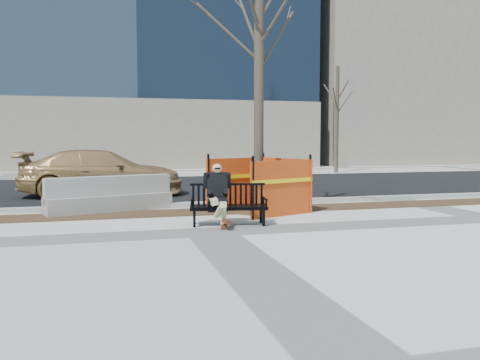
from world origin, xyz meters
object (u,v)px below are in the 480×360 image
object	(u,v)px
tree_fence	(258,212)
jersey_barrier_left	(110,211)
bench	(229,225)
seated_man	(217,225)
sedan	(103,196)

from	to	relation	value
tree_fence	jersey_barrier_left	bearing A→B (deg)	163.84
bench	seated_man	xyz separation A→B (m)	(-0.21, 0.08, 0.00)
jersey_barrier_left	sedan	bearing A→B (deg)	75.06
seated_man	sedan	size ratio (longest dim) A/B	0.26
bench	jersey_barrier_left	world-z (taller)	jersey_barrier_left
bench	tree_fence	xyz separation A→B (m)	(1.13, 1.63, 0.00)
sedan	jersey_barrier_left	xyz separation A→B (m)	(0.17, -3.51, 0.00)
tree_fence	jersey_barrier_left	size ratio (longest dim) A/B	2.29
bench	sedan	size ratio (longest dim) A/B	0.32
sedan	jersey_barrier_left	size ratio (longest dim) A/B	1.63
seated_man	jersey_barrier_left	xyz separation A→B (m)	(-2.07, 2.54, 0.00)
jersey_barrier_left	bench	bearing A→B (deg)	-66.65
tree_fence	bench	bearing A→B (deg)	-124.74
tree_fence	sedan	size ratio (longest dim) A/B	1.41
tree_fence	seated_man	bearing A→B (deg)	-130.85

